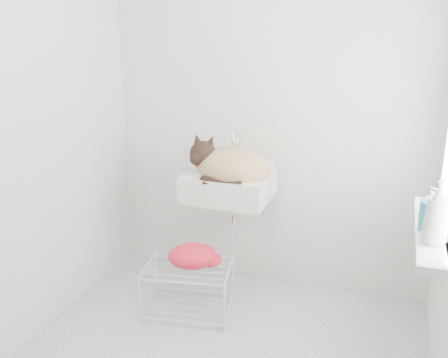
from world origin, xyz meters
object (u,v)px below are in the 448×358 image
(sink, at_px, (229,172))
(wire_rack, at_px, (188,290))
(bottle_a, at_px, (433,243))
(bottle_c, at_px, (430,215))
(bottle_b, at_px, (432,232))
(cat, at_px, (230,167))

(sink, distance_m, wire_rack, 0.79)
(bottle_a, relative_size, bottle_c, 1.68)
(bottle_b, height_order, bottle_c, bottle_b)
(bottle_a, xyz_separation_m, bottle_b, (0.00, 0.13, 0.00))
(cat, bearing_deg, bottle_a, -18.14)
(bottle_a, bearing_deg, bottle_b, 90.00)
(wire_rack, bearing_deg, bottle_a, -16.14)
(cat, height_order, bottle_a, cat)
(wire_rack, bearing_deg, cat, 62.95)
(bottle_b, relative_size, bottle_c, 1.45)
(cat, height_order, bottle_c, cat)
(sink, distance_m, bottle_b, 1.34)
(cat, bearing_deg, bottle_b, -13.12)
(bottle_a, height_order, bottle_b, bottle_a)
(cat, relative_size, bottle_b, 2.64)
(bottle_a, bearing_deg, wire_rack, 163.86)
(sink, bearing_deg, bottle_a, -31.53)
(sink, xyz_separation_m, bottle_b, (1.19, -0.60, 0.00))
(sink, relative_size, bottle_c, 3.70)
(cat, bearing_deg, bottle_c, -3.86)
(cat, xyz_separation_m, bottle_c, (1.18, -0.36, -0.04))
(bottle_c, bearing_deg, sink, 162.51)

